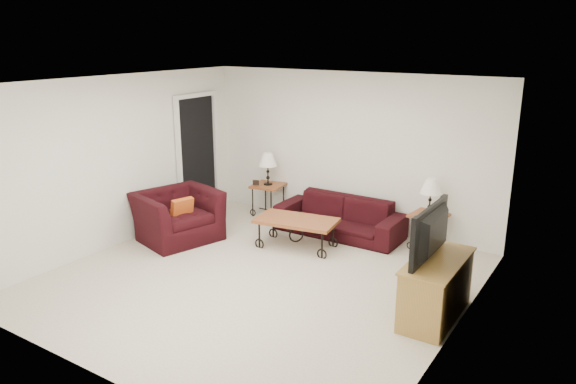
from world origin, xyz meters
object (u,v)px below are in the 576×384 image
object	(u,v)px
tv_stand	(436,289)
television	(439,234)
coffee_table	(296,233)
side_table_left	(268,200)
side_table_right	(428,231)
backpack	(425,244)
lamp_right	(430,197)
armchair	(178,216)
lamp_left	(268,169)
sofa	(339,217)

from	to	relation	value
tv_stand	television	world-z (taller)	television
coffee_table	side_table_left	bearing A→B (deg)	140.18
side_table_right	backpack	world-z (taller)	side_table_right
lamp_right	tv_stand	xyz separation A→B (m)	(0.76, -1.94, -0.45)
coffee_table	armchair	distance (m)	1.85
side_table_left	lamp_right	distance (m)	2.90
lamp_left	tv_stand	size ratio (longest dim) A/B	0.48
sofa	side_table_left	distance (m)	1.49
lamp_left	lamp_right	size ratio (longest dim) A/B	1.05
side_table_left	lamp_right	bearing A→B (deg)	0.00
television	backpack	bearing A→B (deg)	-157.69
side_table_right	backpack	distance (m)	0.36
sofa	backpack	size ratio (longest dim) A/B	4.97
side_table_right	tv_stand	xyz separation A→B (m)	(0.76, -1.94, 0.08)
television	lamp_left	bearing A→B (deg)	-118.43
armchair	television	size ratio (longest dim) A/B	1.13
side_table_left	coffee_table	bearing A→B (deg)	-39.82
coffee_table	armchair	bearing A→B (deg)	-157.62
lamp_right	armchair	size ratio (longest dim) A/B	0.46
lamp_right	side_table_right	bearing A→B (deg)	0.00
sofa	side_table_left	bearing A→B (deg)	173.08
sofa	side_table_right	distance (m)	1.38
sofa	side_table_left	xyz separation A→B (m)	(-1.48, 0.18, -0.02)
armchair	tv_stand	world-z (taller)	armchair
coffee_table	backpack	size ratio (longest dim) A/B	2.90
armchair	backpack	xyz separation A→B (m)	(3.43, 1.36, -0.18)
sofa	armchair	size ratio (longest dim) A/B	1.73
coffee_table	sofa	bearing A→B (deg)	71.36
side_table_left	lamp_right	size ratio (longest dim) A/B	1.05
side_table_right	side_table_left	bearing A→B (deg)	-180.00
sofa	side_table_left	size ratio (longest dim) A/B	3.62
sofa	coffee_table	size ratio (longest dim) A/B	1.71
side_table_right	television	world-z (taller)	television
armchair	tv_stand	bearing A→B (deg)	-76.91
lamp_left	tv_stand	world-z (taller)	lamp_left
lamp_right	lamp_left	bearing A→B (deg)	-180.00
armchair	television	world-z (taller)	television
sofa	tv_stand	world-z (taller)	tv_stand
lamp_right	backpack	size ratio (longest dim) A/B	1.31
side_table_right	lamp_left	world-z (taller)	lamp_left
backpack	side_table_left	bearing A→B (deg)	179.06
lamp_left	backpack	distance (m)	3.02
tv_stand	coffee_table	bearing A→B (deg)	158.70
side_table_left	backpack	world-z (taller)	side_table_left
lamp_left	armchair	size ratio (longest dim) A/B	0.48
coffee_table	armchair	size ratio (longest dim) A/B	1.01
sofa	television	xyz separation A→B (m)	(2.10, -1.76, 0.69)
side_table_left	television	size ratio (longest dim) A/B	0.54
lamp_left	television	world-z (taller)	television
armchair	lamp_left	bearing A→B (deg)	0.06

